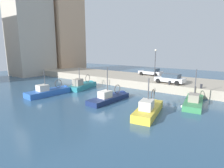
{
  "coord_description": "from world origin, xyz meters",
  "views": [
    {
      "loc": [
        -16.66,
        -13.6,
        6.03
      ],
      "look_at": [
        3.1,
        0.69,
        1.2
      ],
      "focal_mm": 28.33,
      "sensor_mm": 36.0,
      "label": 1
    }
  ],
  "objects_px": {
    "fishing_boat_blue": "(51,94)",
    "fishing_boat_navy": "(111,99)",
    "fishing_boat_teal": "(84,87)",
    "parked_car_white": "(170,78)",
    "fishing_boat_green": "(194,103)",
    "fishing_boat_yellow": "(149,112)",
    "mooring_bollard_south": "(201,86)",
    "parked_car_silver": "(151,72)",
    "quay_streetlamp": "(155,58)",
    "mooring_bollard_mid": "(169,83)"
  },
  "relations": [
    {
      "from": "parked_car_white",
      "to": "parked_car_silver",
      "type": "relative_size",
      "value": 0.94
    },
    {
      "from": "parked_car_white",
      "to": "fishing_boat_green",
      "type": "bearing_deg",
      "value": -136.56
    },
    {
      "from": "fishing_boat_navy",
      "to": "quay_streetlamp",
      "type": "relative_size",
      "value": 1.39
    },
    {
      "from": "fishing_boat_green",
      "to": "quay_streetlamp",
      "type": "bearing_deg",
      "value": 43.24
    },
    {
      "from": "fishing_boat_blue",
      "to": "mooring_bollard_mid",
      "type": "height_order",
      "value": "fishing_boat_blue"
    },
    {
      "from": "fishing_boat_navy",
      "to": "fishing_boat_green",
      "type": "bearing_deg",
      "value": -62.83
    },
    {
      "from": "fishing_boat_blue",
      "to": "fishing_boat_navy",
      "type": "relative_size",
      "value": 1.0
    },
    {
      "from": "mooring_bollard_south",
      "to": "quay_streetlamp",
      "type": "relative_size",
      "value": 0.11
    },
    {
      "from": "fishing_boat_green",
      "to": "fishing_boat_navy",
      "type": "xyz_separation_m",
      "value": [
        -4.28,
        8.34,
        0.0
      ]
    },
    {
      "from": "fishing_boat_blue",
      "to": "fishing_boat_navy",
      "type": "xyz_separation_m",
      "value": [
        2.46,
        -8.3,
        0.01
      ]
    },
    {
      "from": "fishing_boat_navy",
      "to": "fishing_boat_teal",
      "type": "bearing_deg",
      "value": 68.19
    },
    {
      "from": "fishing_boat_teal",
      "to": "parked_car_silver",
      "type": "distance_m",
      "value": 13.1
    },
    {
      "from": "fishing_boat_navy",
      "to": "fishing_boat_teal",
      "type": "height_order",
      "value": "fishing_boat_navy"
    },
    {
      "from": "fishing_boat_navy",
      "to": "mooring_bollard_mid",
      "type": "bearing_deg",
      "value": -30.3
    },
    {
      "from": "fishing_boat_green",
      "to": "parked_car_silver",
      "type": "height_order",
      "value": "fishing_boat_green"
    },
    {
      "from": "fishing_boat_yellow",
      "to": "fishing_boat_blue",
      "type": "bearing_deg",
      "value": 94.75
    },
    {
      "from": "parked_car_white",
      "to": "parked_car_silver",
      "type": "bearing_deg",
      "value": 43.77
    },
    {
      "from": "fishing_boat_blue",
      "to": "fishing_boat_yellow",
      "type": "xyz_separation_m",
      "value": [
        1.15,
        -13.8,
        0.03
      ]
    },
    {
      "from": "fishing_boat_yellow",
      "to": "fishing_boat_teal",
      "type": "bearing_deg",
      "value": 71.62
    },
    {
      "from": "mooring_bollard_mid",
      "to": "parked_car_white",
      "type": "bearing_deg",
      "value": 12.91
    },
    {
      "from": "fishing_boat_navy",
      "to": "mooring_bollard_mid",
      "type": "relative_size",
      "value": 12.19
    },
    {
      "from": "fishing_boat_green",
      "to": "fishing_boat_teal",
      "type": "distance_m",
      "value": 15.96
    },
    {
      "from": "fishing_boat_navy",
      "to": "fishing_boat_teal",
      "type": "relative_size",
      "value": 1.04
    },
    {
      "from": "mooring_bollard_mid",
      "to": "quay_streetlamp",
      "type": "relative_size",
      "value": 0.11
    },
    {
      "from": "fishing_boat_blue",
      "to": "fishing_boat_yellow",
      "type": "height_order",
      "value": "fishing_boat_yellow"
    },
    {
      "from": "fishing_boat_teal",
      "to": "fishing_boat_navy",
      "type": "bearing_deg",
      "value": -111.81
    },
    {
      "from": "fishing_boat_navy",
      "to": "mooring_bollard_mid",
      "type": "height_order",
      "value": "fishing_boat_navy"
    },
    {
      "from": "fishing_boat_blue",
      "to": "quay_streetlamp",
      "type": "relative_size",
      "value": 1.38
    },
    {
      "from": "fishing_boat_yellow",
      "to": "parked_car_silver",
      "type": "relative_size",
      "value": 1.45
    },
    {
      "from": "mooring_bollard_mid",
      "to": "parked_car_silver",
      "type": "bearing_deg",
      "value": 39.99
    },
    {
      "from": "parked_car_white",
      "to": "mooring_bollard_mid",
      "type": "xyz_separation_m",
      "value": [
        -1.11,
        -0.26,
        -0.43
      ]
    },
    {
      "from": "mooring_bollard_mid",
      "to": "fishing_boat_yellow",
      "type": "bearing_deg",
      "value": -173.15
    },
    {
      "from": "fishing_boat_green",
      "to": "parked_car_silver",
      "type": "relative_size",
      "value": 1.51
    },
    {
      "from": "parked_car_silver",
      "to": "quay_streetlamp",
      "type": "height_order",
      "value": "quay_streetlamp"
    },
    {
      "from": "fishing_boat_green",
      "to": "mooring_bollard_south",
      "type": "distance_m",
      "value": 3.57
    },
    {
      "from": "mooring_bollard_south",
      "to": "mooring_bollard_mid",
      "type": "distance_m",
      "value": 4.0
    },
    {
      "from": "fishing_boat_navy",
      "to": "mooring_bollard_south",
      "type": "relative_size",
      "value": 12.19
    },
    {
      "from": "fishing_boat_teal",
      "to": "parked_car_white",
      "type": "distance_m",
      "value": 13.16
    },
    {
      "from": "fishing_boat_blue",
      "to": "fishing_boat_green",
      "type": "height_order",
      "value": "fishing_boat_green"
    },
    {
      "from": "parked_car_silver",
      "to": "fishing_boat_blue",
      "type": "bearing_deg",
      "value": 157.34
    },
    {
      "from": "parked_car_silver",
      "to": "fishing_boat_yellow",
      "type": "bearing_deg",
      "value": -156.65
    },
    {
      "from": "fishing_boat_teal",
      "to": "fishing_boat_green",
      "type": "bearing_deg",
      "value": -85.49
    },
    {
      "from": "parked_car_white",
      "to": "quay_streetlamp",
      "type": "distance_m",
      "value": 6.71
    },
    {
      "from": "fishing_boat_green",
      "to": "parked_car_silver",
      "type": "xyz_separation_m",
      "value": [
        10.09,
        9.62,
        1.79
      ]
    },
    {
      "from": "parked_car_white",
      "to": "mooring_bollard_south",
      "type": "distance_m",
      "value": 4.42
    },
    {
      "from": "fishing_boat_green",
      "to": "fishing_boat_navy",
      "type": "distance_m",
      "value": 9.38
    },
    {
      "from": "fishing_boat_teal",
      "to": "fishing_boat_blue",
      "type": "bearing_deg",
      "value": 172.37
    },
    {
      "from": "fishing_boat_yellow",
      "to": "mooring_bollard_south",
      "type": "bearing_deg",
      "value": -18.26
    },
    {
      "from": "fishing_boat_blue",
      "to": "fishing_boat_navy",
      "type": "height_order",
      "value": "fishing_boat_navy"
    },
    {
      "from": "fishing_boat_navy",
      "to": "mooring_bollard_south",
      "type": "xyz_separation_m",
      "value": [
        7.58,
        -8.43,
        1.37
      ]
    }
  ]
}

